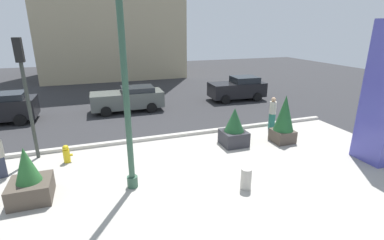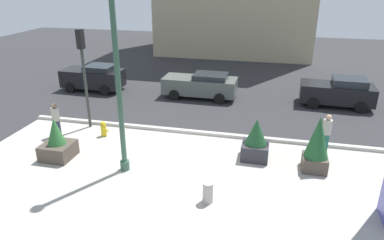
% 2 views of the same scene
% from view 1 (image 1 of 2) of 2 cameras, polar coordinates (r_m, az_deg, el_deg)
% --- Properties ---
extents(ground_plane, '(60.00, 60.00, 0.00)m').
position_cam_1_polar(ground_plane, '(14.90, -5.30, -2.34)').
color(ground_plane, '#2D2D30').
extents(plaza_pavement, '(18.00, 10.00, 0.02)m').
position_cam_1_polar(plaza_pavement, '(9.76, 3.54, -14.19)').
color(plaza_pavement, '#ADA89E').
rests_on(plaza_pavement, ground_plane).
extents(curb_strip, '(18.00, 0.24, 0.16)m').
position_cam_1_polar(curb_strip, '(14.07, -4.44, -3.24)').
color(curb_strip, '#B7B2A8').
rests_on(curb_strip, ground_plane).
extents(lamp_post, '(0.44, 0.44, 7.77)m').
position_cam_1_polar(lamp_post, '(8.87, -13.40, 8.46)').
color(lamp_post, '#335642').
rests_on(lamp_post, ground_plane).
extents(potted_plant_by_pillar, '(1.11, 1.11, 1.77)m').
position_cam_1_polar(potted_plant_by_pillar, '(13.08, 8.47, -1.75)').
color(potted_plant_by_pillar, '#2D2D33').
rests_on(potted_plant_by_pillar, ground_plane).
extents(potted_plant_near_left, '(1.23, 1.23, 1.79)m').
position_cam_1_polar(potted_plant_near_left, '(10.34, -29.93, -10.52)').
color(potted_plant_near_left, '#4C4238').
rests_on(potted_plant_near_left, ground_plane).
extents(potted_plant_mid_plaza, '(0.94, 0.94, 2.28)m').
position_cam_1_polar(potted_plant_mid_plaza, '(13.85, 18.05, 0.10)').
color(potted_plant_mid_plaza, '#4C4238').
rests_on(potted_plant_mid_plaza, ground_plane).
extents(fire_hydrant, '(0.36, 0.26, 0.75)m').
position_cam_1_polar(fire_hydrant, '(12.51, -23.94, -6.26)').
color(fire_hydrant, gold).
rests_on(fire_hydrant, ground_plane).
extents(concrete_bollard, '(0.36, 0.36, 0.75)m').
position_cam_1_polar(concrete_bollard, '(9.87, 10.82, -11.55)').
color(concrete_bollard, '#B2ADA3').
rests_on(concrete_bollard, ground_plane).
extents(traffic_light_corner, '(0.28, 0.42, 4.86)m').
position_cam_1_polar(traffic_light_corner, '(12.73, -30.70, 6.88)').
color(traffic_light_corner, '#333833').
rests_on(traffic_light_corner, ground_plane).
extents(car_curb_west, '(4.53, 2.00, 1.56)m').
position_cam_1_polar(car_curb_west, '(18.76, -12.67, 4.22)').
color(car_curb_west, '#565B56').
rests_on(car_curb_west, ground_plane).
extents(car_far_lane, '(4.14, 2.14, 1.72)m').
position_cam_1_polar(car_far_lane, '(21.44, 9.21, 6.31)').
color(car_far_lane, black).
rests_on(car_far_lane, ground_plane).
extents(pedestrian_on_sidewalk, '(0.42, 0.42, 1.74)m').
position_cam_1_polar(pedestrian_on_sidewalk, '(15.51, 15.91, 1.64)').
color(pedestrian_on_sidewalk, '#236656').
rests_on(pedestrian_on_sidewalk, ground_plane).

